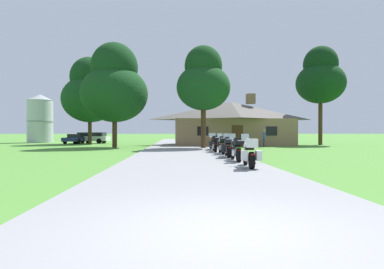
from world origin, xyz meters
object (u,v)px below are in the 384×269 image
tree_right_of_lodge (320,78)px  parked_white_suv_far_left (91,137)px  motorcycle_black_second_in_row (236,149)px  tree_by_lodge_front (203,81)px  bystander_blue_shirt_near_lodge (264,137)px  motorcycle_white_fourth_in_row (222,145)px  motorcycle_black_fifth_in_row (215,144)px  metal_silo_distant (40,118)px  parked_navy_sedan_far_left (77,138)px  motorcycle_white_nearest_to_camera (249,153)px  tree_left_near (115,86)px  motorcycle_orange_farthest_in_row (213,143)px  tree_left_far (90,93)px  motorcycle_black_third_in_row (228,147)px

tree_right_of_lodge → parked_white_suv_far_left: 28.54m
motorcycle_black_second_in_row → tree_by_lodge_front: bearing=91.7°
bystander_blue_shirt_near_lodge → parked_white_suv_far_left: size_ratio=0.35×
motorcycle_white_fourth_in_row → motorcycle_black_fifth_in_row: size_ratio=1.00×
metal_silo_distant → parked_navy_sedan_far_left: (6.30, -4.33, -2.67)m
motorcycle_white_nearest_to_camera → tree_left_near: bearing=120.1°
parked_white_suv_far_left → motorcycle_black_second_in_row: bearing=-145.2°
bystander_blue_shirt_near_lodge → tree_by_lodge_front: (-6.02, -2.31, 4.91)m
motorcycle_black_fifth_in_row → parked_navy_sedan_far_left: bearing=132.3°
motorcycle_orange_farthest_in_row → tree_by_lodge_front: tree_by_lodge_front is taller
motorcycle_orange_farthest_in_row → parked_white_suv_far_left: 21.15m
bystander_blue_shirt_near_lodge → metal_silo_distant: 30.62m
motorcycle_black_fifth_in_row → tree_by_lodge_front: bearing=95.1°
motorcycle_orange_farthest_in_row → metal_silo_distant: metal_silo_distant is taller
parked_navy_sedan_far_left → tree_left_far: bearing=-25.2°
parked_white_suv_far_left → parked_navy_sedan_far_left: (-1.48, -1.03, -0.13)m
parked_white_suv_far_left → parked_navy_sedan_far_left: size_ratio=1.09×
parked_navy_sedan_far_left → tree_by_lodge_front: bearing=-32.4°
motorcycle_black_third_in_row → parked_white_suv_far_left: 26.94m
motorcycle_white_nearest_to_camera → motorcycle_white_fourth_in_row: bearing=93.3°
motorcycle_black_third_in_row → tree_right_of_lodge: size_ratio=0.19×
motorcycle_white_nearest_to_camera → tree_right_of_lodge: 26.62m
motorcycle_black_second_in_row → tree_right_of_lodge: size_ratio=0.19×
parked_navy_sedan_far_left → motorcycle_black_second_in_row: bearing=-50.9°
bystander_blue_shirt_near_lodge → metal_silo_distant: bearing=-99.6°
tree_left_near → motorcycle_black_second_in_row: bearing=-59.3°
motorcycle_black_fifth_in_row → metal_silo_distant: 30.67m
motorcycle_white_fourth_in_row → motorcycle_orange_farthest_in_row: 4.58m
motorcycle_black_second_in_row → motorcycle_white_fourth_in_row: size_ratio=1.00×
tree_by_lodge_front → metal_silo_distant: (-21.03, 16.49, -2.55)m
tree_left_far → tree_by_lodge_front: bearing=-40.5°
motorcycle_black_second_in_row → tree_by_lodge_front: (-0.49, 12.25, 5.24)m
motorcycle_white_nearest_to_camera → metal_silo_distant: 38.23m
metal_silo_distant → tree_left_far: bearing=-34.0°
motorcycle_black_fifth_in_row → motorcycle_orange_farthest_in_row: bearing=87.5°
parked_white_suv_far_left → motorcycle_black_third_in_row: bearing=-143.0°
tree_by_lodge_front → tree_left_near: bearing=165.0°
tree_left_near → parked_white_suv_far_left: bearing=115.1°
motorcycle_black_second_in_row → motorcycle_orange_farthest_in_row: 9.38m
motorcycle_black_second_in_row → parked_white_suv_far_left: size_ratio=0.44×
tree_right_of_lodge → tree_left_near: (-21.84, -4.80, -1.83)m
tree_right_of_lodge → tree_left_far: (-26.53, 3.95, -1.36)m
motorcycle_white_nearest_to_camera → motorcycle_black_third_in_row: bearing=93.5°
tree_right_of_lodge → tree_by_lodge_front: tree_right_of_lodge is taller
motorcycle_black_third_in_row → tree_right_of_lodge: bearing=55.8°
motorcycle_orange_farthest_in_row → parked_white_suv_far_left: bearing=126.6°
motorcycle_black_second_in_row → tree_left_near: 17.53m
motorcycle_white_fourth_in_row → tree_left_far: bearing=126.3°
motorcycle_white_fourth_in_row → tree_left_near: tree_left_near is taller
parked_navy_sedan_far_left → motorcycle_black_third_in_row: bearing=-48.4°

